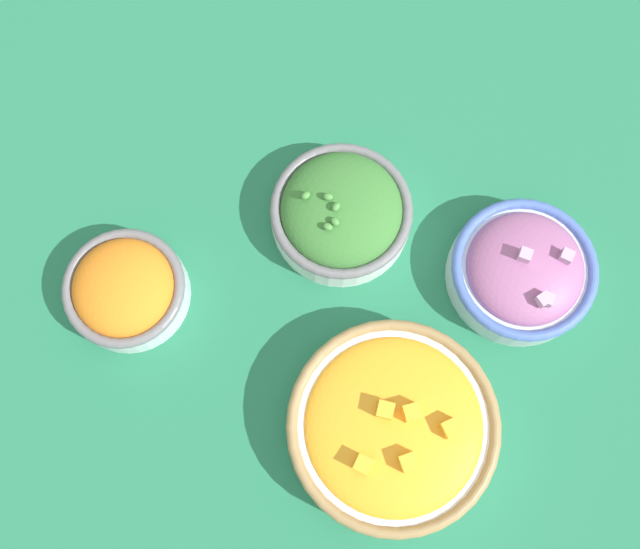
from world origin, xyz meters
The scene contains 5 objects.
ground_plane centered at (0.00, 0.00, 0.00)m, with size 3.00×3.00×0.00m, color #23704C.
bowl_broccoli centered at (-0.02, 0.07, 0.03)m, with size 0.16×0.16×0.08m.
bowl_carrots centered at (-0.17, -0.13, 0.03)m, with size 0.14×0.14×0.06m.
bowl_squash centered at (0.15, -0.10, 0.03)m, with size 0.22×0.22×0.08m.
bowl_red_onion centered at (0.19, 0.13, 0.03)m, with size 0.16×0.16×0.08m.
Camera 1 is at (0.10, -0.16, 0.80)m, focal length 40.00 mm.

